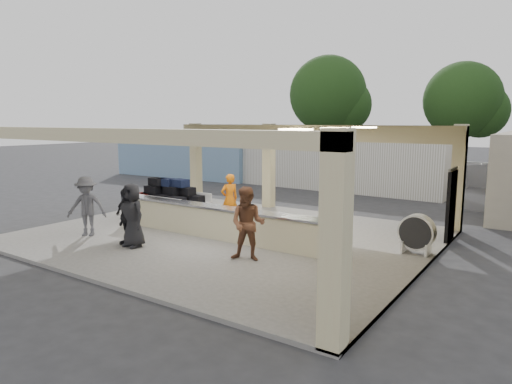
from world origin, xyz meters
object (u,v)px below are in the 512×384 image
Objects in this scene: passenger_a at (248,224)px; container_blue at (186,157)px; drum_fan at (417,233)px; passenger_c at (87,206)px; car_dark at (495,178)px; passenger_d at (132,215)px; baggage_handler at (230,199)px; passenger_b at (126,217)px; container_white at (328,163)px; luggage_cart at (169,197)px; baggage_counter at (218,222)px.

container_blue is (-14.18, 13.03, 0.26)m from passenger_a.
passenger_c is (-9.05, -3.78, 0.35)m from drum_fan.
container_blue reaches higher than car_dark.
car_dark is (7.05, 18.29, -0.31)m from passenger_d.
baggage_handler is at bearing 19.09° from passenger_c.
drum_fan is 0.59× the size of passenger_d.
drum_fan is at bearing -162.25° from car_dark.
passenger_b is at bearing -55.19° from container_blue.
container_white is at bearing 99.55° from passenger_b.
baggage_handler is 1.07× the size of passenger_b.
passenger_d is at bearing -37.45° from passenger_c.
car_dark is at bearing 60.04° from luggage_cart.
passenger_b is at bearing -35.94° from passenger_c.
baggage_handler is 15.85m from car_dark.
passenger_a is at bearing 19.06° from passenger_b.
passenger_b is 0.89× the size of passenger_c.
drum_fan is at bearing -12.87° from passenger_c.
passenger_c is at bearing -94.42° from container_white.
drum_fan is at bearing 17.41° from baggage_counter.
passenger_a is at bearing -32.99° from baggage_counter.
container_white reaches higher than drum_fan.
container_white is at bearing 87.14° from passenger_a.
passenger_d reaches higher than baggage_counter.
luggage_cart is at bearing 161.09° from baggage_counter.
passenger_c is 2.18m from passenger_d.
container_blue reaches higher than passenger_d.
drum_fan is at bearing -52.56° from container_white.
passenger_a reaches higher than passenger_c.
drum_fan is 12.90m from container_white.
baggage_handler is 0.42× the size of car_dark.
baggage_counter is 2.52m from passenger_a.
passenger_c is at bearing -7.67° from baggage_handler.
passenger_a is 1.05× the size of passenger_d.
car_dark is at bearing 27.60° from passenger_c.
passenger_c is at bearing 171.61° from car_dark.
passenger_c is at bearing -154.22° from drum_fan.
drum_fan is 0.58× the size of passenger_c.
drum_fan is 0.26× the size of car_dark.
luggage_cart is at bearing 135.23° from passenger_a.
passenger_d reaches higher than drum_fan.
container_white is at bearing 128.90° from drum_fan.
drum_fan is at bearing 33.50° from passenger_d.
passenger_d is at bearing 20.14° from baggage_handler.
drum_fan is 0.65× the size of passenger_b.
passenger_a is 3.86m from passenger_b.
container_blue is (-17.78, -4.48, 0.62)m from car_dark.
container_blue is (-11.24, 9.95, 0.34)m from baggage_handler.
baggage_handler reaches higher than drum_fan.
baggage_counter is 1.97m from baggage_handler.
car_dark is at bearing 92.39° from drum_fan.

